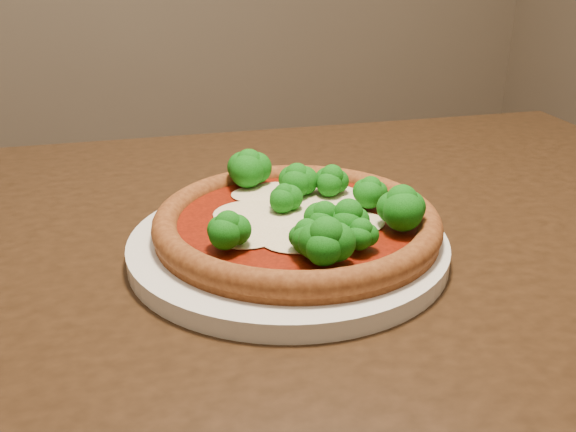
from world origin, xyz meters
name	(u,v)px	position (x,y,z in m)	size (l,w,h in m)	color
dining_table	(319,325)	(0.03, -0.23, 0.65)	(1.14, 0.92, 0.75)	black
plate	(288,245)	(-0.01, -0.25, 0.76)	(0.31, 0.31, 0.02)	silver
pizza	(301,218)	(0.01, -0.25, 0.78)	(0.28, 0.28, 0.06)	brown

